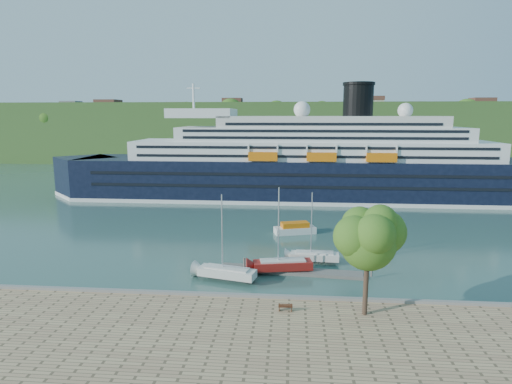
% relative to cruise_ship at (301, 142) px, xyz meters
% --- Properties ---
extents(ground, '(400.00, 400.00, 0.00)m').
position_rel_cruise_ship_xyz_m(ground, '(-6.65, -57.48, -13.18)').
color(ground, '#325A51').
rests_on(ground, ground).
extents(far_hillside, '(400.00, 50.00, 24.00)m').
position_rel_cruise_ship_xyz_m(far_hillside, '(-6.65, 87.52, -1.18)').
color(far_hillside, '#315020').
rests_on(far_hillside, ground).
extents(quay_coping, '(220.00, 0.50, 0.30)m').
position_rel_cruise_ship_xyz_m(quay_coping, '(-6.65, -57.68, -12.03)').
color(quay_coping, slate).
rests_on(quay_coping, promenade).
extents(cruise_ship, '(117.40, 17.29, 26.36)m').
position_rel_cruise_ship_xyz_m(cruise_ship, '(0.00, 0.00, 0.00)').
color(cruise_ship, black).
rests_on(cruise_ship, ground).
extents(park_bench, '(1.39, 0.59, 0.88)m').
position_rel_cruise_ship_xyz_m(park_bench, '(-2.40, -60.49, -11.74)').
color(park_bench, '#4C2715').
rests_on(park_bench, promenade).
extents(promenade_tree, '(6.79, 6.79, 11.24)m').
position_rel_cruise_ship_xyz_m(promenade_tree, '(4.93, -60.53, -6.56)').
color(promenade_tree, '#34681B').
rests_on(promenade_tree, promenade).
extents(floating_pontoon, '(17.60, 3.85, 0.39)m').
position_rel_cruise_ship_xyz_m(floating_pontoon, '(-2.00, -47.89, -12.98)').
color(floating_pontoon, '#68635C').
rests_on(floating_pontoon, ground).
extents(sailboat_white_near, '(7.88, 3.89, 9.81)m').
position_rel_cruise_ship_xyz_m(sailboat_white_near, '(-9.42, -51.17, -8.27)').
color(sailboat_white_near, silver).
rests_on(sailboat_white_near, ground).
extents(sailboat_red, '(8.20, 3.66, 10.23)m').
position_rel_cruise_ship_xyz_m(sailboat_red, '(-2.96, -48.11, -8.06)').
color(sailboat_red, maroon).
rests_on(sailboat_red, ground).
extents(sailboat_white_far, '(7.07, 2.35, 9.00)m').
position_rel_cruise_ship_xyz_m(sailboat_white_far, '(1.12, -44.08, -8.68)').
color(sailboat_white_far, silver).
rests_on(sailboat_white_far, ground).
extents(tender_launch, '(7.16, 4.14, 1.87)m').
position_rel_cruise_ship_xyz_m(tender_launch, '(-1.39, -29.99, -12.24)').
color(tender_launch, orange).
rests_on(tender_launch, ground).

